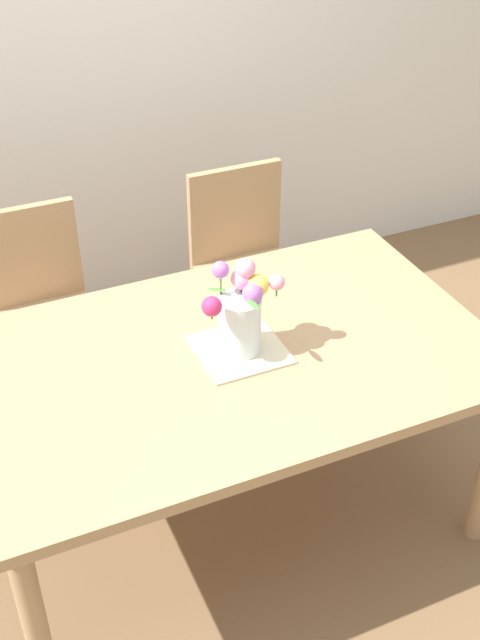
# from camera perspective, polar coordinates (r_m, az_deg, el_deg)

# --- Properties ---
(ground_plane) EXTENTS (12.00, 12.00, 0.00)m
(ground_plane) POSITION_cam_1_polar(r_m,az_deg,el_deg) (3.10, -0.73, -13.36)
(ground_plane) COLOR brown
(back_wall) EXTENTS (7.00, 0.10, 2.80)m
(back_wall) POSITION_cam_1_polar(r_m,az_deg,el_deg) (3.69, -11.42, 20.15)
(back_wall) COLOR silver
(back_wall) RESTS_ON ground_plane
(dining_table) EXTENTS (1.70, 1.05, 0.75)m
(dining_table) POSITION_cam_1_polar(r_m,az_deg,el_deg) (2.63, -0.84, -3.76)
(dining_table) COLOR tan
(dining_table) RESTS_ON ground_plane
(chair_left) EXTENTS (0.42, 0.42, 0.90)m
(chair_left) POSITION_cam_1_polar(r_m,az_deg,el_deg) (3.31, -14.00, 1.03)
(chair_left) COLOR tan
(chair_left) RESTS_ON ground_plane
(chair_right) EXTENTS (0.42, 0.42, 0.90)m
(chair_right) POSITION_cam_1_polar(r_m,az_deg,el_deg) (3.52, 0.37, 4.40)
(chair_right) COLOR tan
(chair_right) RESTS_ON ground_plane
(placemat) EXTENTS (0.27, 0.27, 0.01)m
(placemat) POSITION_cam_1_polar(r_m,az_deg,el_deg) (2.59, -0.00, -2.09)
(placemat) COLOR beige
(placemat) RESTS_ON dining_table
(flower_vase) EXTENTS (0.29, 0.22, 0.31)m
(flower_vase) POSITION_cam_1_polar(r_m,az_deg,el_deg) (2.51, 0.09, 0.72)
(flower_vase) COLOR silver
(flower_vase) RESTS_ON placemat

